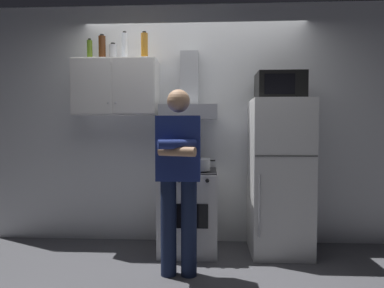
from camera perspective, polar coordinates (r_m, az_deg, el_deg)
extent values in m
plane|color=#4C4C51|center=(3.45, 0.00, -19.46)|extent=(7.00, 7.00, 0.00)
cube|color=white|center=(3.79, 0.46, 3.44)|extent=(4.80, 0.10, 2.70)
cube|color=white|center=(3.74, -13.00, 9.53)|extent=(0.90, 0.34, 0.60)
cube|color=white|center=(3.64, -17.23, 9.66)|extent=(0.43, 0.01, 0.58)
cube|color=white|center=(3.51, -10.22, 10.00)|extent=(0.43, 0.01, 0.58)
sphere|color=#B2B2B7|center=(3.55, -14.44, 6.96)|extent=(0.02, 0.02, 0.02)
sphere|color=#B2B2B7|center=(3.53, -13.19, 7.00)|extent=(0.02, 0.02, 0.02)
cube|color=white|center=(3.56, -0.61, -11.56)|extent=(0.60, 0.60, 0.85)
cube|color=black|center=(3.48, -0.62, -4.66)|extent=(0.59, 0.59, 0.01)
cube|color=black|center=(3.26, -0.95, -12.45)|extent=(0.42, 0.01, 0.24)
cylinder|color=black|center=(3.37, -2.96, -4.69)|extent=(0.16, 0.16, 0.01)
cylinder|color=black|center=(3.35, 1.48, -4.73)|extent=(0.16, 0.16, 0.01)
cylinder|color=black|center=(3.60, -2.57, -4.21)|extent=(0.16, 0.16, 0.01)
cylinder|color=black|center=(3.59, 1.58, -4.23)|extent=(0.16, 0.16, 0.01)
cylinder|color=black|center=(3.19, -4.57, -6.32)|extent=(0.04, 0.02, 0.04)
cylinder|color=black|center=(3.18, -2.23, -6.36)|extent=(0.04, 0.02, 0.04)
cylinder|color=black|center=(3.17, 0.31, -6.38)|extent=(0.04, 0.02, 0.04)
cylinder|color=black|center=(3.17, 2.67, -6.40)|extent=(0.04, 0.02, 0.04)
cube|color=#B7BABF|center=(3.53, -0.54, 5.52)|extent=(0.60, 0.44, 0.15)
cube|color=#B7BABF|center=(3.71, -0.41, 11.21)|extent=(0.20, 0.16, 0.60)
cube|color=silver|center=(3.55, 14.93, -5.49)|extent=(0.60, 0.60, 1.60)
cube|color=#4C4C4C|center=(3.23, 16.10, -2.03)|extent=(0.59, 0.01, 0.01)
cylinder|color=silver|center=(3.25, 11.67, -10.54)|extent=(0.02, 0.02, 0.60)
cube|color=black|center=(3.57, 15.05, 9.68)|extent=(0.48, 0.36, 0.28)
cube|color=black|center=(3.38, 15.04, 10.08)|extent=(0.30, 0.01, 0.20)
cylinder|color=#192342|center=(2.99, -4.10, -14.32)|extent=(0.14, 0.14, 0.85)
cylinder|color=#192342|center=(2.98, -0.55, -14.40)|extent=(0.14, 0.14, 0.85)
cube|color=navy|center=(2.86, -2.36, -0.72)|extent=(0.38, 0.20, 0.56)
cylinder|color=navy|center=(2.72, -2.63, -0.05)|extent=(0.33, 0.17, 0.08)
cylinder|color=tan|center=(2.72, -2.63, -1.31)|extent=(0.33, 0.17, 0.08)
sphere|color=tan|center=(2.86, -2.38, 7.50)|extent=(0.20, 0.20, 0.20)
cylinder|color=#B7BABF|center=(3.34, 1.49, -3.61)|extent=(0.20, 0.20, 0.12)
cylinder|color=black|center=(3.34, -0.65, -2.88)|extent=(0.05, 0.01, 0.01)
cylinder|color=black|center=(3.34, 3.63, -2.90)|extent=(0.05, 0.01, 0.01)
cylinder|color=#B2B5BA|center=(3.85, -13.59, 15.17)|extent=(0.09, 0.09, 0.18)
cylinder|color=black|center=(3.87, -13.61, 16.58)|extent=(0.05, 0.05, 0.02)
cylinder|color=#4C6B19|center=(3.90, -17.39, 15.28)|extent=(0.06, 0.06, 0.22)
cylinder|color=black|center=(3.93, -17.41, 16.96)|extent=(0.03, 0.03, 0.02)
cylinder|color=#B7721E|center=(3.71, -8.29, 16.49)|extent=(0.07, 0.07, 0.27)
cylinder|color=black|center=(3.75, -8.30, 18.67)|extent=(0.04, 0.04, 0.02)
cylinder|color=silver|center=(3.82, -11.63, 16.21)|extent=(0.07, 0.07, 0.30)
cylinder|color=black|center=(3.86, -11.66, 18.49)|extent=(0.04, 0.04, 0.02)
cylinder|color=#47230F|center=(3.88, -15.38, 15.75)|extent=(0.08, 0.08, 0.27)
cylinder|color=black|center=(3.91, -15.41, 17.79)|extent=(0.04, 0.04, 0.02)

